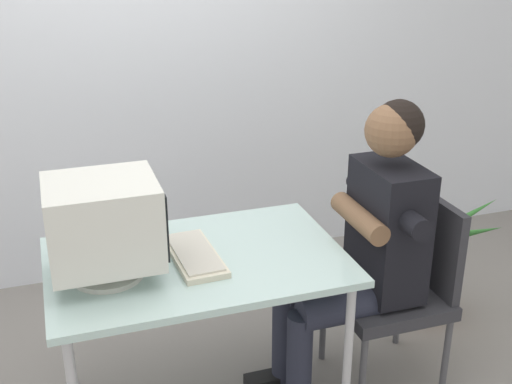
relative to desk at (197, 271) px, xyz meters
name	(u,v)px	position (x,y,z in m)	size (l,w,h in m)	color
wall_back	(185,15)	(0.30, 1.40, 0.82)	(8.00, 0.10, 3.00)	silver
desk	(197,271)	(0.00, 0.00, 0.00)	(1.17, 0.77, 0.74)	#B7B7BC
crt_monitor	(104,223)	(-0.34, -0.04, 0.28)	(0.41, 0.35, 0.38)	silver
keyboard	(194,255)	(-0.01, 0.00, 0.07)	(0.19, 0.41, 0.03)	beige
office_chair	(401,282)	(0.91, -0.04, -0.19)	(0.47, 0.47, 0.87)	#4C4C51
person_seated	(366,240)	(0.72, -0.04, 0.05)	(0.72, 0.57, 1.32)	black
potted_plant	(421,258)	(1.30, 0.38, -0.36)	(0.83, 0.78, 0.76)	#9E6647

